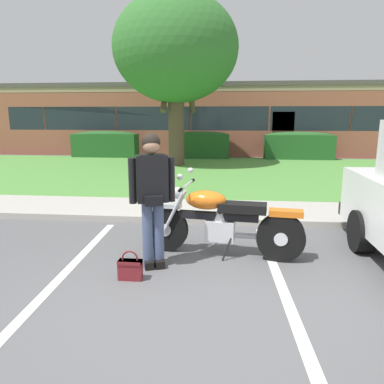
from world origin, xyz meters
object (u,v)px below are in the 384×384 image
(rider_person, at_px, (152,191))
(hedge_center_right, at_px, (299,145))
(shade_tree, at_px, (176,49))
(hedge_left, at_px, (105,144))
(handbag, at_px, (130,268))
(motorcycle, at_px, (228,222))
(brick_building, at_px, (200,119))
(hedge_center_left, at_px, (199,144))

(rider_person, height_order, hedge_center_right, rider_person)
(shade_tree, relative_size, hedge_left, 2.12)
(handbag, bearing_deg, rider_person, 64.67)
(motorcycle, height_order, shade_tree, shade_tree)
(hedge_center_right, bearing_deg, motorcycle, -104.58)
(motorcycle, distance_m, rider_person, 1.17)
(shade_tree, height_order, hedge_left, shade_tree)
(shade_tree, bearing_deg, hedge_left, 145.14)
(rider_person, bearing_deg, brick_building, 92.74)
(hedge_center_left, bearing_deg, hedge_center_right, 0.00)
(handbag, bearing_deg, hedge_left, 110.05)
(hedge_center_left, bearing_deg, rider_person, -88.12)
(hedge_center_left, bearing_deg, hedge_left, 180.00)
(rider_person, distance_m, shade_tree, 10.12)
(brick_building, bearing_deg, hedge_left, -122.98)
(handbag, height_order, hedge_center_right, hedge_center_right)
(hedge_center_right, distance_m, brick_building, 7.78)
(rider_person, xyz_separation_m, handbag, (-0.20, -0.42, -0.85))
(hedge_left, height_order, hedge_center_left, same)
(hedge_center_left, height_order, brick_building, brick_building)
(motorcycle, relative_size, handbag, 6.22)
(handbag, relative_size, brick_building, 0.02)
(hedge_center_left, height_order, hedge_center_right, same)
(rider_person, bearing_deg, handbag, -115.33)
(hedge_center_left, bearing_deg, motorcycle, -83.41)
(shade_tree, xyz_separation_m, hedge_center_right, (5.03, 2.57, -3.62))
(handbag, relative_size, shade_tree, 0.06)
(handbag, distance_m, hedge_center_right, 13.19)
(rider_person, relative_size, shade_tree, 0.27)
(hedge_center_left, distance_m, hedge_center_right, 4.36)
(motorcycle, xyz_separation_m, handbag, (-1.14, -0.88, -0.34))
(motorcycle, height_order, hedge_center_right, hedge_center_right)
(hedge_left, height_order, brick_building, brick_building)
(hedge_center_right, bearing_deg, brick_building, 128.85)
(hedge_center_right, bearing_deg, rider_person, -108.17)
(handbag, bearing_deg, shade_tree, 95.01)
(motorcycle, xyz_separation_m, brick_building, (-1.81, 17.62, 1.25))
(rider_person, distance_m, hedge_center_left, 12.10)
(brick_building, bearing_deg, hedge_center_left, -85.53)
(motorcycle, height_order, brick_building, brick_building)
(handbag, height_order, shade_tree, shade_tree)
(rider_person, relative_size, hedge_center_right, 0.58)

